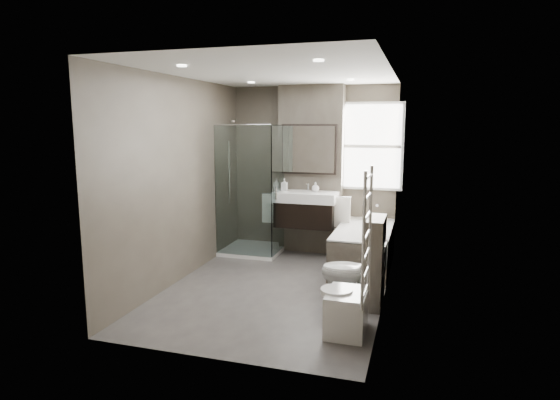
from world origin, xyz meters
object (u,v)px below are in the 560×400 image
at_px(bidet, 346,311).
at_px(toilet, 353,272).
at_px(bathtub, 364,246).
at_px(vanity, 306,209).

bearing_deg(bidet, toilet, 93.30).
xyz_separation_m(bathtub, toilet, (0.05, -1.38, 0.05)).
xyz_separation_m(vanity, toilet, (0.97, -1.71, -0.38)).
bearing_deg(toilet, bidet, 3.80).
height_order(bathtub, bidet, bathtub).
xyz_separation_m(bathtub, bidet, (0.09, -2.14, -0.10)).
height_order(vanity, bidet, vanity).
distance_m(vanity, bathtub, 1.07).
bearing_deg(toilet, vanity, -149.88).
height_order(toilet, bidet, toilet).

